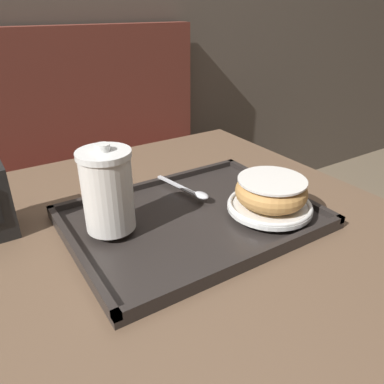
{
  "coord_description": "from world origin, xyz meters",
  "views": [
    {
      "loc": [
        -0.31,
        -0.53,
        1.07
      ],
      "look_at": [
        0.01,
        -0.02,
        0.77
      ],
      "focal_mm": 35.0,
      "sensor_mm": 36.0,
      "label": 1
    }
  ],
  "objects": [
    {
      "name": "plate_with_chocolate_donut",
      "position": [
        0.14,
        -0.09,
        0.74
      ],
      "size": [
        0.16,
        0.16,
        0.01
      ],
      "color": "white",
      "rests_on": "serving_tray"
    },
    {
      "name": "coffee_cup_front",
      "position": [
        -0.13,
        0.01,
        0.8
      ],
      "size": [
        0.09,
        0.09,
        0.15
      ],
      "color": "white",
      "rests_on": "serving_tray"
    },
    {
      "name": "donut_chocolate_glazed",
      "position": [
        0.14,
        -0.09,
        0.77
      ],
      "size": [
        0.13,
        0.13,
        0.05
      ],
      "color": "tan",
      "rests_on": "plate_with_chocolate_donut"
    },
    {
      "name": "serving_tray",
      "position": [
        0.01,
        -0.02,
        0.71
      ],
      "size": [
        0.44,
        0.33,
        0.02
      ],
      "color": "#282321",
      "rests_on": "cafe_table"
    },
    {
      "name": "booth_bench",
      "position": [
        0.08,
        0.87,
        0.32
      ],
      "size": [
        1.12,
        0.44,
        1.0
      ],
      "color": "brown",
      "rests_on": "ground_plane"
    },
    {
      "name": "spoon",
      "position": [
        0.05,
        0.03,
        0.73
      ],
      "size": [
        0.04,
        0.15,
        0.01
      ],
      "rotation": [
        0.0,
        0.0,
        4.89
      ],
      "color": "silver",
      "rests_on": "serving_tray"
    },
    {
      "name": "cafe_table",
      "position": [
        0.0,
        0.0,
        0.53
      ],
      "size": [
        0.81,
        0.83,
        0.71
      ],
      "color": "brown",
      "rests_on": "ground_plane"
    }
  ]
}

